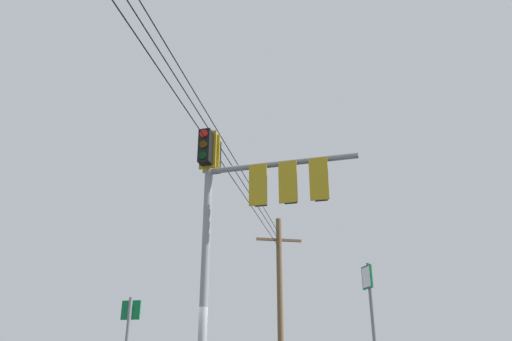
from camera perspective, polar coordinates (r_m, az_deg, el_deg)
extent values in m
cylinder|color=gray|center=(11.52, -6.09, -12.51)|extent=(0.20, 0.20, 6.32)
cylinder|color=gray|center=(11.75, 2.94, 0.81)|extent=(3.39, 1.81, 0.14)
cube|color=black|center=(12.73, -5.01, 1.68)|extent=(0.40, 0.40, 0.90)
cube|color=#B29319|center=(12.59, -5.28, 1.99)|extent=(0.41, 0.23, 1.04)
cylinder|color=red|center=(12.99, -4.72, 2.61)|extent=(0.19, 0.12, 0.20)
cylinder|color=#3C2703|center=(12.87, -4.76, 1.40)|extent=(0.19, 0.12, 0.20)
cylinder|color=black|center=(12.75, -4.80, 0.16)|extent=(0.19, 0.12, 0.20)
cube|color=black|center=(12.22, -5.99, 2.78)|extent=(0.40, 0.40, 0.90)
cube|color=#B29319|center=(12.37, -5.70, 2.46)|extent=(0.41, 0.23, 1.04)
cylinder|color=red|center=(12.22, -6.21, 4.37)|extent=(0.19, 0.12, 0.20)
cylinder|color=#3C2703|center=(12.08, -6.27, 3.10)|extent=(0.19, 0.12, 0.20)
cylinder|color=black|center=(11.96, -6.33, 1.81)|extent=(0.19, 0.12, 0.20)
cube|color=black|center=(11.67, 0.44, -1.95)|extent=(0.41, 0.41, 0.90)
cube|color=#B29319|center=(11.51, 0.24, -1.67)|extent=(0.41, 0.24, 1.04)
cylinder|color=red|center=(11.92, 0.63, -0.87)|extent=(0.19, 0.12, 0.20)
cylinder|color=#3C2703|center=(11.82, 0.64, -2.22)|extent=(0.19, 0.12, 0.20)
cylinder|color=black|center=(11.72, 0.64, -3.60)|extent=(0.19, 0.12, 0.20)
cube|color=black|center=(11.51, 3.96, -1.61)|extent=(0.40, 0.40, 0.90)
cube|color=#B29319|center=(11.35, 3.79, -1.31)|extent=(0.41, 0.24, 1.04)
cylinder|color=red|center=(11.77, 4.09, -0.51)|extent=(0.19, 0.12, 0.20)
cylinder|color=#3C2703|center=(11.66, 4.13, -1.88)|extent=(0.19, 0.12, 0.20)
cylinder|color=black|center=(11.56, 4.17, -3.28)|extent=(0.19, 0.12, 0.20)
cube|color=black|center=(11.40, 7.56, -1.25)|extent=(0.40, 0.40, 0.90)
cube|color=#B29319|center=(11.24, 7.44, -0.95)|extent=(0.41, 0.24, 1.04)
cylinder|color=red|center=(11.66, 7.60, -0.15)|extent=(0.19, 0.12, 0.20)
cylinder|color=#3C2703|center=(11.55, 7.68, -1.53)|extent=(0.19, 0.12, 0.20)
cylinder|color=black|center=(11.45, 7.75, -2.93)|extent=(0.19, 0.12, 0.20)
cylinder|color=brown|center=(23.86, 2.86, -15.30)|extent=(0.28, 0.28, 8.26)
cube|color=brown|center=(24.42, 2.72, -8.20)|extent=(1.46, 1.92, 0.12)
cube|color=#0C7238|center=(9.31, -14.57, -15.67)|extent=(0.33, 0.21, 0.34)
cube|color=white|center=(9.32, -14.53, -15.69)|extent=(0.26, 0.16, 0.28)
cube|color=#0C7238|center=(9.36, 12.99, -12.18)|extent=(0.31, 0.21, 0.42)
cube|color=white|center=(9.35, 12.91, -12.18)|extent=(0.25, 0.16, 0.36)
cylinder|color=black|center=(11.47, -7.18, 5.55)|extent=(14.57, 23.57, 0.52)
cylinder|color=black|center=(11.65, -7.09, 7.20)|extent=(14.57, 23.57, 0.52)
cylinder|color=black|center=(11.83, -7.00, 8.70)|extent=(14.57, 23.57, 0.52)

